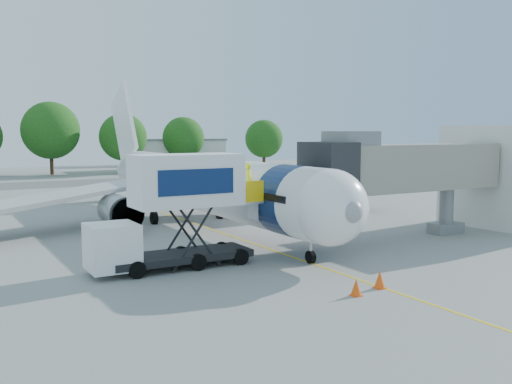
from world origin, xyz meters
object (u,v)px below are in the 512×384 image
jet_bridge (396,169)px  catering_hiloader (174,211)px  ground_tug (377,302)px  aircraft (198,183)px

jet_bridge → catering_hiloader: jet_bridge is taller
ground_tug → jet_bridge: bearing=22.3°
aircraft → ground_tug: bearing=-98.3°
aircraft → jet_bridge: size_ratio=2.71×
aircraft → catering_hiloader: 12.77m
catering_hiloader → aircraft: bearing=60.6°
jet_bridge → aircraft: bearing=125.7°
aircraft → jet_bridge: 13.77m
jet_bridge → ground_tug: bearing=-135.7°
aircraft → ground_tug: aircraft is taller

